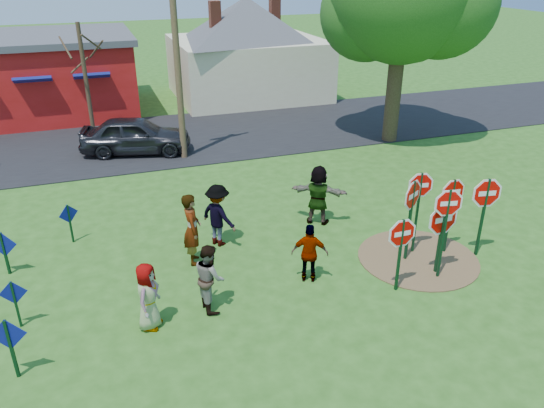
% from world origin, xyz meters
% --- Properties ---
extents(ground, '(120.00, 120.00, 0.00)m').
position_xyz_m(ground, '(0.00, 0.00, 0.00)').
color(ground, '#275317').
rests_on(ground, ground).
extents(road, '(120.00, 7.50, 0.04)m').
position_xyz_m(road, '(0.00, 11.50, 0.02)').
color(road, black).
rests_on(road, ground).
extents(dirt_patch, '(3.20, 3.20, 0.03)m').
position_xyz_m(dirt_patch, '(4.50, -1.00, 0.01)').
color(dirt_patch, brown).
rests_on(dirt_patch, ground).
extents(red_building, '(9.40, 7.69, 3.90)m').
position_xyz_m(red_building, '(-5.50, 17.99, 1.97)').
color(red_building, '#9F130F').
rests_on(red_building, ground).
extents(cream_house, '(9.40, 9.40, 6.50)m').
position_xyz_m(cream_house, '(5.50, 18.00, 2.92)').
color(cream_house, beige).
rests_on(cream_house, ground).
extents(stop_sign_a, '(0.98, 0.07, 2.05)m').
position_xyz_m(stop_sign_a, '(3.16, -2.08, 1.40)').
color(stop_sign_a, '#0E331B').
rests_on(stop_sign_a, ground).
extents(stop_sign_b, '(0.93, 0.18, 2.47)m').
position_xyz_m(stop_sign_b, '(4.55, -0.64, 1.79)').
color(stop_sign_b, '#0E331B').
rests_on(stop_sign_b, ground).
extents(stop_sign_c, '(0.94, 0.21, 2.55)m').
position_xyz_m(stop_sign_c, '(4.46, -1.94, 1.80)').
color(stop_sign_c, '#0E331B').
rests_on(stop_sign_c, ground).
extents(stop_sign_d, '(0.96, 0.07, 2.29)m').
position_xyz_m(stop_sign_d, '(5.37, -0.93, 1.64)').
color(stop_sign_d, '#0E331B').
rests_on(stop_sign_d, ground).
extents(stop_sign_e, '(1.15, 0.09, 2.11)m').
position_xyz_m(stop_sign_e, '(4.54, -1.73, 1.40)').
color(stop_sign_e, '#0E331B').
rests_on(stop_sign_e, ground).
extents(stop_sign_f, '(1.08, 0.22, 2.38)m').
position_xyz_m(stop_sign_f, '(6.12, -1.33, 1.68)').
color(stop_sign_f, '#0E331B').
rests_on(stop_sign_f, ground).
extents(stop_sign_g, '(0.93, 0.54, 2.43)m').
position_xyz_m(stop_sign_g, '(4.15, -0.92, 1.68)').
color(stop_sign_g, '#0E331B').
rests_on(stop_sign_g, ground).
extents(blue_diamond_a, '(0.67, 0.15, 1.36)m').
position_xyz_m(blue_diamond_a, '(-5.33, -2.23, 0.84)').
color(blue_diamond_a, '#0E331B').
rests_on(blue_diamond_a, ground).
extents(blue_diamond_b, '(0.58, 0.06, 1.17)m').
position_xyz_m(blue_diamond_b, '(-5.39, -0.58, 0.73)').
color(blue_diamond_b, '#0E331B').
rests_on(blue_diamond_b, ground).
extents(blue_diamond_c, '(0.66, 0.25, 1.21)m').
position_xyz_m(blue_diamond_c, '(-5.83, 1.84, 0.73)').
color(blue_diamond_c, '#0E331B').
rests_on(blue_diamond_c, ground).
extents(blue_diamond_d, '(0.51, 0.29, 1.18)m').
position_xyz_m(blue_diamond_d, '(-4.27, 3.04, 0.73)').
color(blue_diamond_d, '#0E331B').
rests_on(blue_diamond_d, ground).
extents(person_a, '(0.80, 0.91, 1.57)m').
position_xyz_m(person_a, '(-2.68, -1.52, 0.79)').
color(person_a, '#415694').
rests_on(person_a, ground).
extents(person_b, '(0.55, 0.76, 1.97)m').
position_xyz_m(person_b, '(-1.22, 0.85, 0.98)').
color(person_b, '#266767').
rests_on(person_b, ground).
extents(person_c, '(0.69, 0.85, 1.64)m').
position_xyz_m(person_c, '(-1.26, -1.27, 0.82)').
color(person_c, '#986845').
rests_on(person_c, ground).
extents(person_d, '(1.18, 1.34, 1.80)m').
position_xyz_m(person_d, '(-0.35, 1.56, 0.90)').
color(person_d, '#39393E').
rests_on(person_d, ground).
extents(person_e, '(0.99, 0.73, 1.56)m').
position_xyz_m(person_e, '(1.32, -0.99, 0.78)').
color(person_e, '#4A315F').
rests_on(person_e, ground).
extents(person_f, '(1.72, 1.40, 1.84)m').
position_xyz_m(person_f, '(2.80, 1.87, 0.92)').
color(person_f, '#1C4F34').
rests_on(person_f, ground).
extents(suv, '(4.67, 2.80, 1.49)m').
position_xyz_m(suv, '(-1.68, 10.03, 0.79)').
color(suv, '#2C2D32').
rests_on(suv, road).
extents(utility_pole, '(1.93, 0.56, 8.02)m').
position_xyz_m(utility_pole, '(0.04, 8.87, 4.22)').
color(utility_pole, '#4C3823').
rests_on(utility_pole, ground).
extents(bare_tree_east, '(1.80, 1.80, 4.94)m').
position_xyz_m(bare_tree_east, '(-3.28, 12.85, 3.19)').
color(bare_tree_east, '#382819').
rests_on(bare_tree_east, ground).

